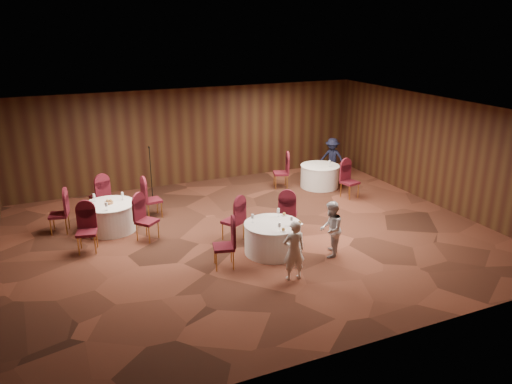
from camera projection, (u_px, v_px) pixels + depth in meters
name	position (u px, v px, depth m)	size (l,w,h in m)	color
ground	(252.00, 235.00, 12.89)	(12.00, 12.00, 0.00)	black
room_shell	(252.00, 162.00, 12.25)	(12.00, 12.00, 12.00)	silver
table_main	(272.00, 238.00, 11.84)	(1.35, 1.35, 0.74)	silver
table_left	(110.00, 217.00, 13.12)	(1.35, 1.35, 0.74)	silver
table_right	(320.00, 176.00, 16.57)	(1.28, 1.28, 0.74)	silver
chairs_main	(250.00, 226.00, 12.20)	(2.91, 1.98, 1.00)	#410D12
chairs_left	(110.00, 212.00, 13.10)	(3.07, 3.15, 1.00)	#410D12
chairs_right	(314.00, 177.00, 16.00)	(2.16, 2.41, 1.00)	#410D12
tabletop_main	(282.00, 220.00, 11.69)	(1.09, 1.00, 0.22)	silver
tabletop_left	(109.00, 201.00, 12.97)	(0.78, 0.88, 0.22)	silver
tabletop_right	(330.00, 162.00, 16.25)	(0.08, 0.08, 0.22)	silver
mic_stand	(152.00, 184.00, 15.31)	(0.24, 0.24, 1.69)	black
woman_a	(294.00, 250.00, 10.51)	(0.49, 0.32, 1.34)	silver
woman_b	(331.00, 229.00, 11.59)	(0.65, 0.51, 1.34)	silver
man_c	(332.00, 158.00, 17.51)	(0.91, 0.52, 1.40)	black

